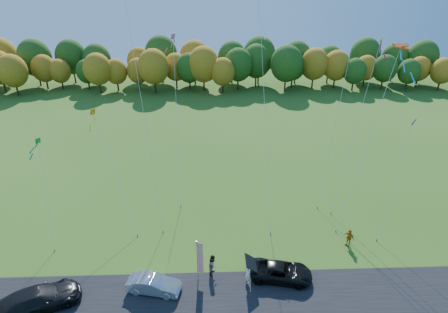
{
  "coord_description": "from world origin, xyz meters",
  "views": [
    {
      "loc": [
        -0.99,
        -22.35,
        20.65
      ],
      "look_at": [
        0.0,
        6.0,
        7.0
      ],
      "focal_mm": 28.0,
      "sensor_mm": 36.0,
      "label": 1
    }
  ],
  "objects_px": {
    "black_suv": "(281,272)",
    "silver_sedan": "(154,284)",
    "feather_flag": "(199,257)",
    "person_east": "(349,237)"
  },
  "relations": [
    {
      "from": "silver_sedan",
      "to": "feather_flag",
      "type": "height_order",
      "value": "feather_flag"
    },
    {
      "from": "black_suv",
      "to": "silver_sedan",
      "type": "distance_m",
      "value": 9.84
    },
    {
      "from": "black_suv",
      "to": "silver_sedan",
      "type": "height_order",
      "value": "black_suv"
    },
    {
      "from": "black_suv",
      "to": "feather_flag",
      "type": "height_order",
      "value": "feather_flag"
    },
    {
      "from": "black_suv",
      "to": "silver_sedan",
      "type": "xyz_separation_m",
      "value": [
        -9.8,
        -0.96,
        -0.01
      ]
    },
    {
      "from": "feather_flag",
      "to": "silver_sedan",
      "type": "bearing_deg",
      "value": -164.51
    },
    {
      "from": "person_east",
      "to": "feather_flag",
      "type": "distance_m",
      "value": 13.62
    },
    {
      "from": "black_suv",
      "to": "person_east",
      "type": "bearing_deg",
      "value": -50.21
    },
    {
      "from": "black_suv",
      "to": "person_east",
      "type": "height_order",
      "value": "person_east"
    },
    {
      "from": "feather_flag",
      "to": "person_east",
      "type": "bearing_deg",
      "value": 15.84
    }
  ]
}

